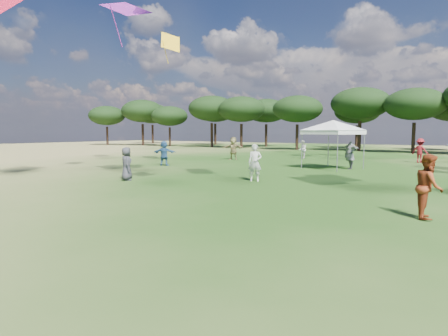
{
  "coord_description": "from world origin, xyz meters",
  "views": [
    {
      "loc": [
        2.19,
        0.41,
        2.26
      ],
      "look_at": [
        -0.17,
        4.04,
        1.83
      ],
      "focal_mm": 30.0,
      "sensor_mm": 36.0,
      "label": 1
    }
  ],
  "objects": [
    {
      "name": "tent_left",
      "position": [
        -4.63,
        23.02,
        2.82
      ],
      "size": [
        5.27,
        5.27,
        3.24
      ],
      "rotation": [
        0.0,
        0.0,
        -0.35
      ],
      "color": "gray",
      "rests_on": "ground"
    },
    {
      "name": "festival_crowd",
      "position": [
        -1.82,
        23.31,
        0.86
      ],
      "size": [
        28.34,
        22.37,
        1.85
      ],
      "color": "#303136",
      "rests_on": "ground"
    }
  ]
}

